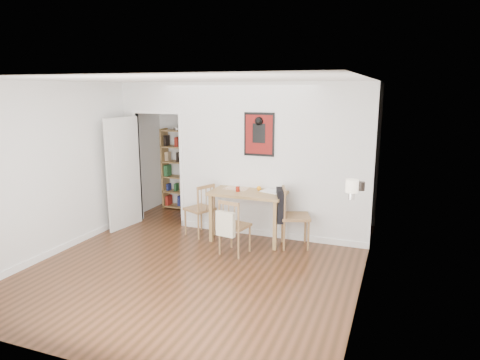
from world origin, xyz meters
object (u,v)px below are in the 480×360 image
at_px(chair_right, 294,216).
at_px(chair_front, 234,226).
at_px(bookshelf, 179,170).
at_px(chair_left, 200,209).
at_px(ceramic_jar_a, 361,186).
at_px(dining_table, 249,197).
at_px(mantel_lamp, 352,187).
at_px(ceramic_jar_b, 357,184).
at_px(red_glass, 238,189).
at_px(notebook, 272,191).
at_px(fireplace, 358,233).
at_px(orange_fruit, 259,188).

bearing_deg(chair_right, chair_front, -141.40).
bearing_deg(bookshelf, chair_left, -50.35).
distance_m(chair_front, ceramic_jar_a, 1.99).
distance_m(dining_table, ceramic_jar_a, 2.03).
bearing_deg(mantel_lamp, chair_left, 156.73).
bearing_deg(ceramic_jar_b, chair_front, -174.81).
xyz_separation_m(bookshelf, red_glass, (1.86, -1.40, 0.05)).
height_order(dining_table, bookshelf, bookshelf).
bearing_deg(notebook, chair_front, -115.65).
relative_size(chair_front, fireplace, 0.69).
bearing_deg(ceramic_jar_b, orange_fruit, 159.25).
bearing_deg(orange_fruit, chair_front, -99.82).
distance_m(chair_front, notebook, 0.93).
relative_size(chair_right, red_glass, 11.48).
bearing_deg(chair_left, red_glass, -0.49).
distance_m(chair_right, ceramic_jar_a, 1.42).
xyz_separation_m(red_glass, ceramic_jar_a, (2.00, -0.61, 0.34)).
xyz_separation_m(chair_right, bookshelf, (-2.80, 1.37, 0.32)).
xyz_separation_m(dining_table, orange_fruit, (0.14, 0.09, 0.14)).
relative_size(chair_front, bookshelf, 0.52).
bearing_deg(red_glass, bookshelf, 143.05).
bearing_deg(chair_right, bookshelf, 154.03).
bearing_deg(chair_right, red_glass, -177.99).
distance_m(dining_table, red_glass, 0.24).
relative_size(chair_left, red_glass, 10.76).
relative_size(bookshelf, red_glass, 19.77).
relative_size(chair_right, ceramic_jar_a, 8.37).
relative_size(chair_right, orange_fruit, 13.00).
relative_size(chair_left, notebook, 2.79).
bearing_deg(red_glass, notebook, 17.98).
height_order(chair_left, notebook, chair_left).
xyz_separation_m(bookshelf, fireplace, (3.87, -2.15, -0.21)).
height_order(orange_fruit, ceramic_jar_a, ceramic_jar_a).
height_order(red_glass, orange_fruit, red_glass).
xyz_separation_m(chair_right, fireplace, (1.06, -0.78, 0.11)).
bearing_deg(fireplace, red_glass, 159.50).
relative_size(chair_left, ceramic_jar_b, 10.07).
height_order(red_glass, ceramic_jar_a, ceramic_jar_a).
height_order(dining_table, ceramic_jar_a, ceramic_jar_a).
relative_size(dining_table, notebook, 3.74).
distance_m(chair_left, mantel_lamp, 2.99).
xyz_separation_m(mantel_lamp, ceramic_jar_b, (-0.01, 0.70, -0.11)).
height_order(dining_table, fireplace, fireplace).
distance_m(chair_left, red_glass, 0.82).
height_order(notebook, mantel_lamp, mantel_lamp).
relative_size(bookshelf, orange_fruit, 22.38).
bearing_deg(ceramic_jar_a, chair_front, 179.35).
xyz_separation_m(fireplace, orange_fruit, (-1.71, 0.94, 0.26)).
xyz_separation_m(bookshelf, orange_fruit, (2.16, -1.21, 0.04)).
bearing_deg(red_glass, chair_front, -73.91).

